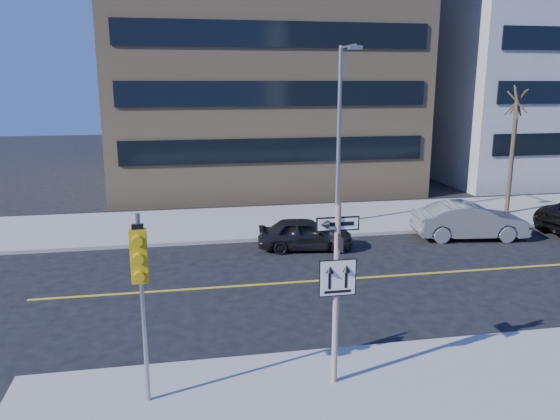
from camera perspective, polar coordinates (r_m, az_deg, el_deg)
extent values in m
plane|color=black|center=(14.90, 2.92, -13.08)|extent=(120.00, 120.00, 0.00)
cylinder|color=silver|center=(11.82, 5.87, -8.97)|extent=(0.13, 0.13, 4.00)
cylinder|color=gray|center=(11.21, 6.12, 0.68)|extent=(0.10, 0.10, 0.06)
cube|color=black|center=(11.31, 6.06, -1.45)|extent=(0.92, 0.03, 0.30)
cube|color=black|center=(11.40, 6.02, -3.15)|extent=(0.03, 0.92, 0.30)
cube|color=white|center=(11.58, 6.04, -7.07)|extent=(0.80, 0.03, 0.80)
cylinder|color=gray|center=(11.42, -14.10, -10.14)|extent=(0.09, 0.09, 4.00)
cube|color=gold|center=(10.82, -14.52, -4.71)|extent=(0.32, 0.22, 1.05)
sphere|color=#8C0705|center=(10.60, -14.67, -3.10)|extent=(0.17, 0.17, 0.17)
sphere|color=black|center=(10.70, -14.56, -4.90)|extent=(0.17, 0.17, 0.17)
sphere|color=black|center=(10.82, -14.45, -6.67)|extent=(0.17, 0.17, 0.17)
imported|color=black|center=(21.96, 2.65, -2.50)|extent=(2.04, 3.97, 1.29)
imported|color=slate|center=(24.80, 19.21, -1.07)|extent=(2.28, 4.93, 1.56)
cylinder|color=gray|center=(25.14, 6.15, 7.58)|extent=(0.18, 0.18, 8.00)
cylinder|color=gray|center=(24.11, 7.09, 16.60)|extent=(0.10, 2.20, 0.10)
cube|color=gray|center=(23.15, 7.86, 16.47)|extent=(0.55, 0.30, 0.16)
cylinder|color=#32281D|center=(29.38, 23.08, 5.25)|extent=(0.22, 0.22, 5.80)
cube|color=tan|center=(38.40, -2.87, 16.82)|extent=(18.00, 18.00, 18.00)
cube|color=#9D9FA2|center=(45.89, 26.54, 13.03)|extent=(20.00, 16.00, 15.00)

